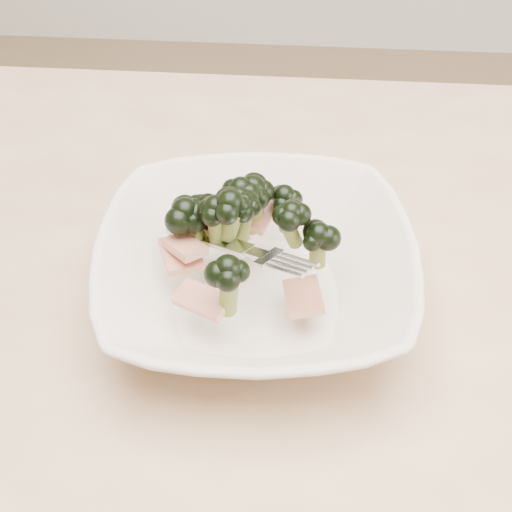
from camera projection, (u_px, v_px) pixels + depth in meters
name	position (u px, v px, depth m)	size (l,w,h in m)	color
dining_table	(302.00, 390.00, 0.66)	(1.20, 0.80, 0.75)	tan
broccoli_dish	(254.00, 266.00, 0.58)	(0.28, 0.28, 0.11)	beige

